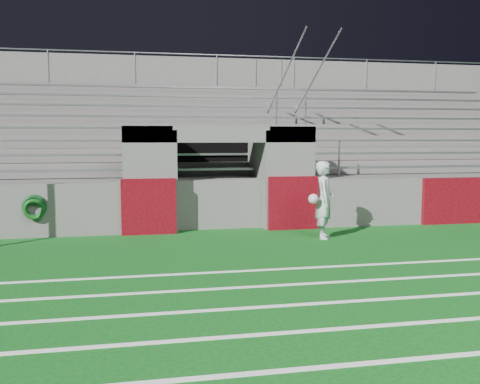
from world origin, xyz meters
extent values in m
plane|color=#0C4912|center=(0.00, 0.00, 0.00)|extent=(90.00, 90.00, 0.00)
cube|color=white|center=(0.00, -5.00, 0.01)|extent=(28.00, 0.09, 0.01)
cube|color=white|center=(0.00, -4.00, 0.01)|extent=(28.00, 0.09, 0.01)
cube|color=white|center=(0.00, -3.00, 0.01)|extent=(28.00, 0.09, 0.01)
cube|color=white|center=(0.00, -2.00, 0.01)|extent=(28.00, 0.09, 0.01)
cube|color=white|center=(0.00, -1.00, 0.01)|extent=(28.00, 0.09, 0.01)
cube|color=#555350|center=(-1.80, 3.50, 1.30)|extent=(1.20, 1.00, 2.60)
cube|color=#555350|center=(1.80, 3.50, 1.30)|extent=(1.20, 1.00, 2.60)
cube|color=black|center=(0.00, 5.20, 1.25)|extent=(2.60, 0.20, 2.50)
cube|color=#555350|center=(-1.15, 4.10, 1.25)|extent=(0.10, 2.20, 2.50)
cube|color=#555350|center=(1.15, 4.10, 1.25)|extent=(0.10, 2.20, 2.50)
cube|color=#555350|center=(0.00, 3.50, 2.40)|extent=(4.80, 1.00, 0.40)
cube|color=#555350|center=(0.00, 7.35, 1.15)|extent=(26.00, 8.00, 0.20)
cube|color=#555350|center=(0.00, 7.35, 0.53)|extent=(26.00, 8.00, 1.05)
cube|color=#4D060E|center=(-1.80, 2.94, 0.68)|extent=(1.30, 0.15, 1.35)
cube|color=#4D060E|center=(1.80, 2.94, 0.68)|extent=(1.30, 0.15, 1.35)
cube|color=#4D060E|center=(6.50, 2.94, 0.62)|extent=(2.20, 0.15, 1.25)
cube|color=gray|center=(0.00, 4.43, 1.47)|extent=(23.00, 0.28, 0.06)
cube|color=#555350|center=(0.00, 5.28, 1.44)|extent=(24.00, 0.75, 0.38)
cube|color=gray|center=(0.00, 5.18, 1.85)|extent=(23.00, 0.28, 0.06)
cube|color=#555350|center=(0.00, 6.03, 1.63)|extent=(24.00, 0.75, 0.76)
cube|color=gray|center=(0.00, 5.93, 2.23)|extent=(23.00, 0.28, 0.06)
cube|color=#555350|center=(0.00, 6.78, 1.82)|extent=(24.00, 0.75, 1.14)
cube|color=gray|center=(0.00, 6.68, 2.61)|extent=(23.00, 0.28, 0.06)
cube|color=#555350|center=(0.00, 7.53, 2.01)|extent=(24.00, 0.75, 1.52)
cube|color=gray|center=(0.00, 7.43, 2.99)|extent=(23.00, 0.28, 0.06)
cube|color=#555350|center=(0.00, 8.28, 2.20)|extent=(24.00, 0.75, 1.90)
cube|color=gray|center=(0.00, 8.18, 3.37)|extent=(23.00, 0.28, 0.06)
cube|color=#555350|center=(0.00, 9.03, 2.39)|extent=(24.00, 0.75, 2.28)
cube|color=gray|center=(0.00, 8.93, 3.75)|extent=(23.00, 0.28, 0.06)
cube|color=#555350|center=(0.00, 9.78, 2.58)|extent=(24.00, 0.75, 2.66)
cube|color=gray|center=(0.00, 9.68, 4.13)|extent=(23.00, 0.28, 0.06)
cube|color=#555350|center=(0.00, 10.45, 2.65)|extent=(26.00, 0.60, 5.29)
cylinder|color=#A5A8AD|center=(2.50, 4.15, 1.75)|extent=(0.05, 0.05, 1.00)
cylinder|color=#A5A8AD|center=(2.50, 7.15, 3.27)|extent=(0.05, 0.05, 1.00)
cylinder|color=#A5A8AD|center=(2.50, 10.15, 4.79)|extent=(0.05, 0.05, 1.00)
cylinder|color=#A5A8AD|center=(2.50, 7.15, 3.77)|extent=(0.05, 6.02, 3.08)
cylinder|color=#A5A8AD|center=(3.50, 4.15, 1.75)|extent=(0.05, 0.05, 1.00)
cylinder|color=#A5A8AD|center=(3.50, 7.15, 3.27)|extent=(0.05, 0.05, 1.00)
cylinder|color=#A5A8AD|center=(3.50, 10.15, 4.79)|extent=(0.05, 0.05, 1.00)
cylinder|color=#A5A8AD|center=(3.50, 7.15, 3.77)|extent=(0.05, 6.02, 3.08)
cylinder|color=#A5A8AD|center=(-5.00, 10.15, 4.84)|extent=(0.05, 0.05, 1.10)
cylinder|color=#A5A8AD|center=(-2.00, 10.15, 4.84)|extent=(0.05, 0.05, 1.10)
cylinder|color=#A5A8AD|center=(1.00, 10.15, 4.84)|extent=(0.05, 0.05, 1.10)
cylinder|color=#A5A8AD|center=(4.00, 10.15, 4.84)|extent=(0.05, 0.05, 1.10)
cylinder|color=#A5A8AD|center=(7.00, 10.15, 4.84)|extent=(0.05, 0.05, 1.10)
cylinder|color=#A5A8AD|center=(10.00, 10.15, 4.84)|extent=(0.05, 0.05, 1.10)
cylinder|color=#A5A8AD|center=(0.00, 10.15, 5.39)|extent=(24.00, 0.05, 0.05)
imported|color=silver|center=(2.16, 1.65, 0.89)|extent=(0.64, 0.76, 1.79)
sphere|color=silver|center=(1.82, 1.46, 0.94)|extent=(0.23, 0.23, 0.23)
torus|color=#0B3816|center=(-4.40, 2.95, 0.74)|extent=(0.55, 0.10, 0.55)
torus|color=#0E4713|center=(-4.40, 2.90, 0.68)|extent=(0.49, 0.09, 0.49)
camera|label=1|loc=(-2.17, -9.93, 2.32)|focal=40.00mm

